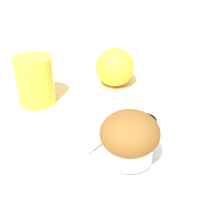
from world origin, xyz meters
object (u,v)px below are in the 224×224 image
object	(u,v)px
muffin	(130,137)
juice_glass	(35,80)
orange_fruit	(115,67)
butter_knife	(116,126)

from	to	relation	value
muffin	juice_glass	size ratio (longest dim) A/B	0.89
muffin	orange_fruit	xyz separation A→B (m)	(0.08, 0.27, -0.02)
butter_knife	juice_glass	distance (m)	0.20
butter_knife	juice_glass	size ratio (longest dim) A/B	1.60
muffin	juice_glass	bearing A→B (deg)	110.13
butter_knife	orange_fruit	bearing A→B (deg)	37.83
muffin	juice_glass	xyz separation A→B (m)	(-0.09, 0.25, -0.01)
butter_knife	muffin	bearing A→B (deg)	-129.46
orange_fruit	juice_glass	size ratio (longest dim) A/B	0.88
muffin	orange_fruit	world-z (taller)	muffin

